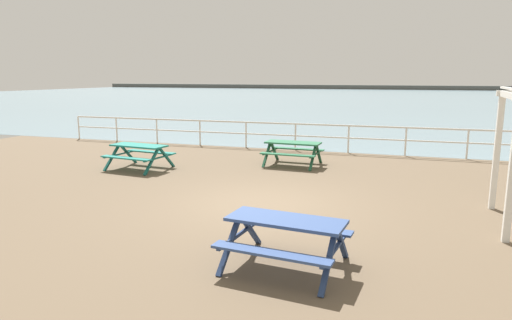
# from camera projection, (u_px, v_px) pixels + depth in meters

# --- Properties ---
(ground_plane) EXTENTS (30.00, 24.00, 0.20)m
(ground_plane) POSITION_uv_depth(u_px,v_px,m) (262.00, 208.00, 10.40)
(ground_plane) COLOR brown
(sea_band) EXTENTS (142.00, 90.00, 0.01)m
(sea_band) POSITION_uv_depth(u_px,v_px,m) (381.00, 98.00, 59.61)
(sea_band) COLOR gray
(sea_band) RESTS_ON ground
(distant_shoreline) EXTENTS (142.00, 6.00, 1.80)m
(distant_shoreline) POSITION_uv_depth(u_px,v_px,m) (391.00, 89.00, 99.73)
(distant_shoreline) COLOR #4C4C47
(distant_shoreline) RESTS_ON ground
(seaward_railing) EXTENTS (23.07, 0.07, 1.08)m
(seaward_railing) POSITION_uv_depth(u_px,v_px,m) (322.00, 132.00, 17.47)
(seaward_railing) COLOR white
(seaward_railing) RESTS_ON ground
(picnic_table_near_left) EXTENTS (1.94, 1.70, 0.80)m
(picnic_table_near_left) POSITION_uv_depth(u_px,v_px,m) (286.00, 231.00, 6.87)
(picnic_table_near_left) COLOR #334C84
(picnic_table_near_left) RESTS_ON ground
(picnic_table_far_left) EXTENTS (1.88, 1.63, 0.80)m
(picnic_table_far_left) POSITION_uv_depth(u_px,v_px,m) (293.00, 148.00, 14.82)
(picnic_table_far_left) COLOR #286B47
(picnic_table_far_left) RESTS_ON ground
(picnic_table_far_right) EXTENTS (1.96, 1.72, 0.80)m
(picnic_table_far_right) POSITION_uv_depth(u_px,v_px,m) (139.00, 151.00, 14.21)
(picnic_table_far_right) COLOR #1E7A70
(picnic_table_far_right) RESTS_ON ground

